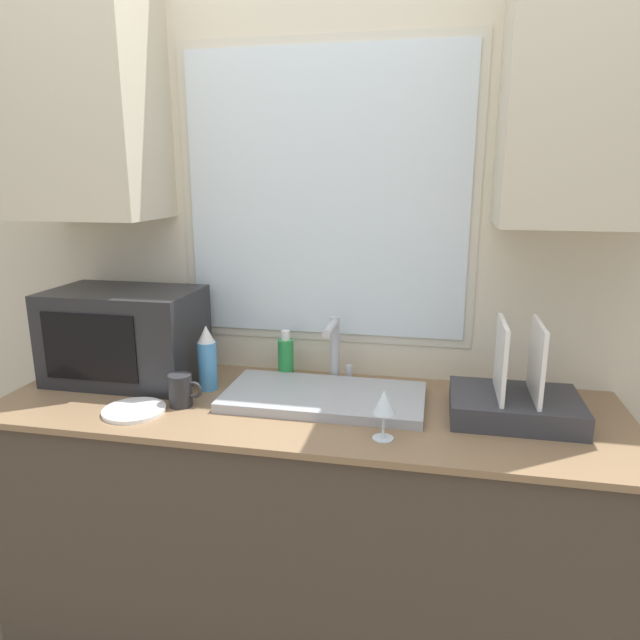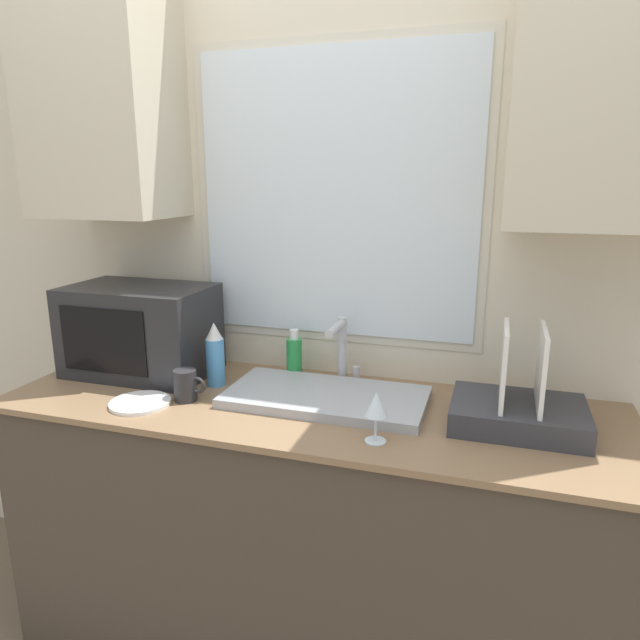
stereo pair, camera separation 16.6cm
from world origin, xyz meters
The scene contains 11 objects.
countertop centered at (0.00, 0.30, 0.47)m, with size 1.94×0.64×0.93m.
wall_back centered at (0.00, 0.60, 1.42)m, with size 6.00×0.38×2.60m.
sink_basin centered at (0.05, 0.34, 0.95)m, with size 0.62×0.32×0.03m.
faucet centered at (0.06, 0.50, 1.07)m, with size 0.08×0.18×0.23m.
microwave centered at (-0.66, 0.40, 1.09)m, with size 0.50×0.31×0.32m.
dish_rack centered at (0.62, 0.32, 0.99)m, with size 0.37×0.27×0.29m.
spray_bottle centered at (-0.35, 0.36, 1.04)m, with size 0.06×0.06×0.22m.
soap_bottle centered at (-0.12, 0.52, 1.01)m, with size 0.05×0.05×0.17m.
mug_near_sink centered at (-0.37, 0.21, 0.98)m, with size 0.11×0.07×0.10m.
wine_glass centered at (0.26, 0.11, 1.03)m, with size 0.06×0.06×0.14m.
small_plate centered at (-0.49, 0.14, 0.94)m, with size 0.19×0.19×0.01m.
Camera 2 is at (0.54, -1.27, 1.62)m, focal length 32.00 mm.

